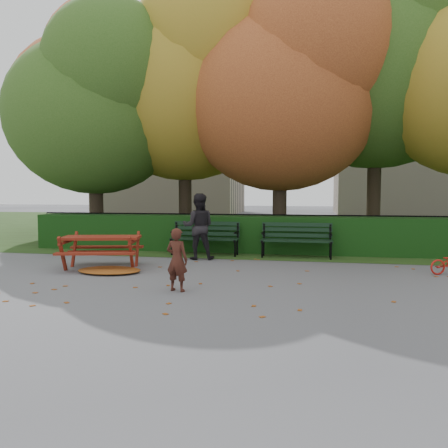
% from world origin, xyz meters
% --- Properties ---
extents(ground, '(90.00, 90.00, 0.00)m').
position_xyz_m(ground, '(0.00, 0.00, 0.00)').
color(ground, slate).
rests_on(ground, ground).
extents(grass_strip, '(90.00, 90.00, 0.00)m').
position_xyz_m(grass_strip, '(0.00, 14.00, 0.01)').
color(grass_strip, '#213711').
rests_on(grass_strip, ground).
extents(building_left, '(10.00, 7.00, 15.00)m').
position_xyz_m(building_left, '(-9.00, 26.00, 7.50)').
color(building_left, '#A79686').
rests_on(building_left, ground).
extents(building_right, '(9.00, 6.00, 12.00)m').
position_xyz_m(building_right, '(8.00, 28.00, 6.00)').
color(building_right, '#A79686').
rests_on(building_right, ground).
extents(hedge, '(13.00, 0.90, 1.00)m').
position_xyz_m(hedge, '(0.00, 4.50, 0.50)').
color(hedge, black).
rests_on(hedge, ground).
extents(iron_fence, '(14.00, 0.04, 1.02)m').
position_xyz_m(iron_fence, '(0.00, 5.30, 0.54)').
color(iron_fence, black).
rests_on(iron_fence, ground).
extents(tree_a, '(5.88, 5.60, 7.48)m').
position_xyz_m(tree_a, '(-5.19, 5.58, 4.52)').
color(tree_a, black).
rests_on(tree_a, ground).
extents(tree_b, '(6.72, 6.40, 8.79)m').
position_xyz_m(tree_b, '(-2.44, 6.75, 5.40)').
color(tree_b, black).
rests_on(tree_b, ground).
extents(tree_c, '(6.30, 6.00, 8.00)m').
position_xyz_m(tree_c, '(0.83, 5.96, 4.82)').
color(tree_c, black).
rests_on(tree_c, ground).
extents(tree_d, '(7.14, 6.80, 9.58)m').
position_xyz_m(tree_d, '(3.88, 7.23, 5.98)').
color(tree_d, black).
rests_on(tree_d, ground).
extents(tree_f, '(6.93, 6.60, 9.19)m').
position_xyz_m(tree_f, '(-7.13, 9.24, 5.69)').
color(tree_f, black).
rests_on(tree_f, ground).
extents(bench_left, '(1.80, 0.57, 0.88)m').
position_xyz_m(bench_left, '(-1.30, 3.70, 0.52)').
color(bench_left, black).
rests_on(bench_left, ground).
extents(bench_right, '(1.80, 0.57, 0.88)m').
position_xyz_m(bench_right, '(1.10, 3.70, 0.52)').
color(bench_right, black).
rests_on(bench_right, ground).
extents(picnic_table, '(1.91, 1.67, 0.80)m').
position_xyz_m(picnic_table, '(-3.06, 1.24, 0.55)').
color(picnic_table, maroon).
rests_on(picnic_table, ground).
extents(leaf_pile, '(1.40, 1.03, 0.09)m').
position_xyz_m(leaf_pile, '(-2.67, 0.81, 0.05)').
color(leaf_pile, maroon).
rests_on(leaf_pile, ground).
extents(leaf_scatter, '(9.00, 5.70, 0.01)m').
position_xyz_m(leaf_scatter, '(0.00, 0.30, 0.01)').
color(leaf_scatter, maroon).
rests_on(leaf_scatter, ground).
extents(child, '(0.44, 0.34, 1.07)m').
position_xyz_m(child, '(-0.78, -0.58, 0.54)').
color(child, '#401D14').
rests_on(child, ground).
extents(adult, '(0.89, 0.74, 1.64)m').
position_xyz_m(adult, '(-1.29, 2.90, 0.82)').
color(adult, black).
rests_on(adult, ground).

